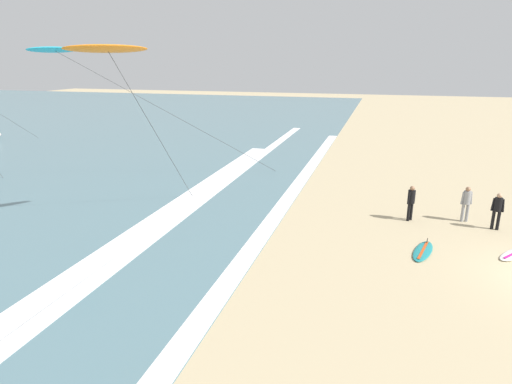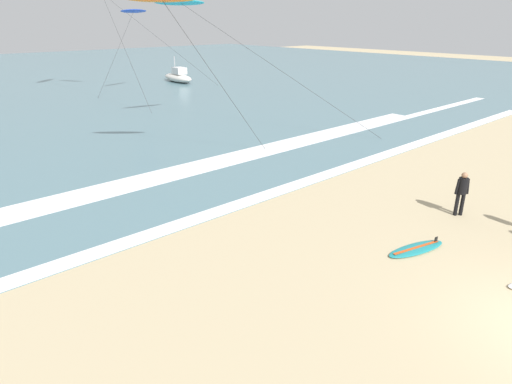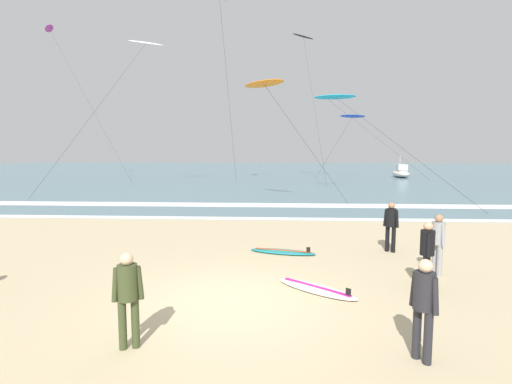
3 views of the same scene
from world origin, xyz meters
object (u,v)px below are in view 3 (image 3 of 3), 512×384
Objects in this scene: surfer_mid_group at (438,239)px; offshore_boat at (401,173)px; kite_black_low_near at (303,37)px; kite_blue_distant_high at (353,116)px; kite_orange_high_left at (264,84)px; surfer_foreground_main at (128,291)px; surfboard_near_water at (316,289)px; kite_cyan_far_right at (336,97)px; kite_magenta_distant_low at (50,30)px; surfboard_left_pile at (283,252)px; kite_white_far_left at (146,44)px; surfer_left_near at (424,301)px; surfer_left_far at (427,249)px; surfer_background_far at (391,222)px; kite_red_mid_center at (325,97)px.

surfer_mid_group is 40.64m from offshore_boat.
kite_blue_distant_high is (5.65, 1.12, -8.29)m from kite_black_low_near.
kite_orange_high_left reaches higher than surfer_mid_group.
surfer_foreground_main is at bearing -147.58° from surfer_mid_group.
surfboard_near_water is 23.53m from kite_cyan_far_right.
kite_magenta_distant_low is at bearing 130.95° from surfer_mid_group.
kite_white_far_left reaches higher than surfboard_left_pile.
surfer_left_near is 3.37m from surfboard_near_water.
kite_black_low_near is at bearing -155.72° from offshore_boat.
offshore_boat reaches higher than surfer_mid_group.
kite_white_far_left is 18.19m from kite_cyan_far_right.
surfer_left_near is 1.00× the size of surfer_left_far.
kite_black_low_near is at bearing 91.70° from surfer_background_far.
kite_cyan_far_right is at bearing 89.22° from surfer_mid_group.
kite_magenta_distant_low is at bearing 176.19° from kite_black_low_near.
surfboard_left_pile is at bearing -104.09° from kite_blue_distant_high.
surfer_left_far is 39.75m from kite_red_mid_center.
surfer_mid_group is (1.92, 4.29, 0.00)m from surfer_left_near.
surfer_left_near is 1.00× the size of surfer_mid_group.
kite_black_low_near is at bearing 97.81° from kite_cyan_far_right.
surfer_background_far is at bearing 47.16° from surfer_foreground_main.
kite_red_mid_center reaches higher than surfer_left_far.
kite_cyan_far_right is (3.51, 22.08, 7.30)m from surfboard_near_water.
kite_white_far_left is 17.79m from kite_magenta_distant_low.
surfboard_left_pile is 14.09m from kite_orange_high_left.
kite_orange_high_left is at bearing 94.89° from surfboard_left_pile.
surfer_left_far is at bearing -106.38° from offshore_boat.
surfer_mid_group is 32.85m from kite_white_far_left.
kite_orange_high_left is (-1.77, 15.36, 7.22)m from surfboard_near_water.
surfer_mid_group is 0.21× the size of kite_orange_high_left.
kite_blue_distant_high is (4.73, 32.20, 6.14)m from surfer_background_far.
surfer_left_near is at bearing -94.66° from kite_red_mid_center.
surfer_background_far is 2.39m from surfer_mid_group.
kite_black_low_near reaches higher than surfer_background_far.
offshore_boat reaches higher than surfer_foreground_main.
surfer_mid_group is 7.75m from surfer_foreground_main.
offshore_boat is at bearing 5.09° from kite_magenta_distant_low.
kite_blue_distant_high reaches higher than surfer_left_near.
kite_cyan_far_right is (6.83, 24.92, 6.39)m from surfer_foreground_main.
surfer_left_far is at bearing -93.21° from kite_red_mid_center.
surfer_background_far is 30.77m from kite_white_far_left.
kite_black_low_near is (-0.77, 34.50, 14.43)m from surfer_left_far.
offshore_boat reaches higher than surfer_left_far.
surfer_background_far and surfer_foreground_main have the same top height.
kite_cyan_far_right is (16.52, -5.15, -5.60)m from kite_white_far_left.
kite_red_mid_center reaches higher than kite_blue_distant_high.
offshore_boat is at bearing 70.44° from surfboard_near_water.
kite_white_far_left reaches higher than offshore_boat.
kite_red_mid_center is 13.31m from offshore_boat.
surfboard_near_water is at bearing -96.91° from kite_red_mid_center.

